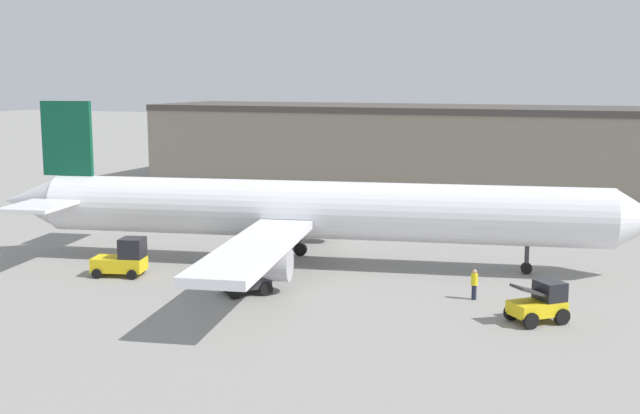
{
  "coord_description": "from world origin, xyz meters",
  "views": [
    {
      "loc": [
        18.7,
        -47.82,
        12.14
      ],
      "look_at": [
        0.0,
        0.0,
        3.85
      ],
      "focal_mm": 45.0,
      "sensor_mm": 36.0,
      "label": 1
    }
  ],
  "objects": [
    {
      "name": "belt_loader_truck",
      "position": [
        14.84,
        -7.58,
        0.99
      ],
      "size": [
        3.24,
        3.2,
        2.05
      ],
      "rotation": [
        0.0,
        0.0,
        0.75
      ],
      "color": "yellow",
      "rests_on": "ground_plane"
    },
    {
      "name": "ground_plane",
      "position": [
        0.0,
        0.0,
        0.0
      ],
      "size": [
        400.0,
        400.0,
        0.0
      ],
      "primitive_type": "plane",
      "color": "gray"
    },
    {
      "name": "pushback_tug",
      "position": [
        -1.15,
        -8.01,
        0.9
      ],
      "size": [
        3.14,
        3.12,
        1.93
      ],
      "rotation": [
        0.0,
        0.0,
        0.77
      ],
      "color": "#2D2D33",
      "rests_on": "ground_plane"
    },
    {
      "name": "terminal_building",
      "position": [
        5.63,
        41.41,
        4.52
      ],
      "size": [
        81.78,
        15.6,
        9.04
      ],
      "color": "gray",
      "rests_on": "ground_plane"
    },
    {
      "name": "airplane",
      "position": [
        -0.9,
        -0.17,
        3.59
      ],
      "size": [
        43.57,
        34.54,
        10.61
      ],
      "rotation": [
        0.0,
        0.0,
        0.19
      ],
      "color": "white",
      "rests_on": "ground_plane"
    },
    {
      "name": "baggage_tug",
      "position": [
        -10.25,
        -7.17,
        1.07
      ],
      "size": [
        3.49,
        2.58,
        2.4
      ],
      "rotation": [
        0.0,
        0.0,
        0.25
      ],
      "color": "yellow",
      "rests_on": "ground_plane"
    },
    {
      "name": "ground_crew_worker",
      "position": [
        10.98,
        -4.65,
        0.91
      ],
      "size": [
        0.38,
        0.38,
        1.71
      ],
      "rotation": [
        0.0,
        0.0,
        3.34
      ],
      "color": "#1E2338",
      "rests_on": "ground_plane"
    }
  ]
}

